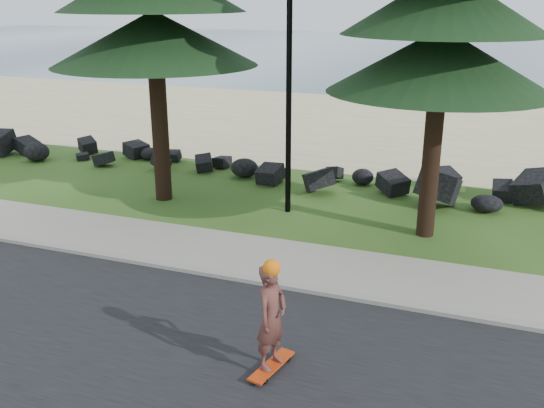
# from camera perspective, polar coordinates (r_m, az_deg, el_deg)

# --- Properties ---
(ground) EXTENTS (160.00, 160.00, 0.00)m
(ground) POSITION_cam_1_polar(r_m,az_deg,el_deg) (12.81, -3.18, -5.24)
(ground) COLOR #2D4716
(ground) RESTS_ON ground
(road) EXTENTS (160.00, 7.00, 0.02)m
(road) POSITION_cam_1_polar(r_m,az_deg,el_deg) (9.39, -14.55, -15.74)
(road) COLOR black
(road) RESTS_ON ground
(kerb) EXTENTS (160.00, 0.20, 0.10)m
(kerb) POSITION_cam_1_polar(r_m,az_deg,el_deg) (12.05, -4.89, -6.68)
(kerb) COLOR gray
(kerb) RESTS_ON ground
(sidewalk) EXTENTS (160.00, 2.00, 0.08)m
(sidewalk) POSITION_cam_1_polar(r_m,az_deg,el_deg) (12.96, -2.83, -4.74)
(sidewalk) COLOR #A09786
(sidewalk) RESTS_ON ground
(beach_sand) EXTENTS (160.00, 15.00, 0.01)m
(beach_sand) POSITION_cam_1_polar(r_m,az_deg,el_deg) (26.15, 9.61, 7.24)
(beach_sand) COLOR tan
(beach_sand) RESTS_ON ground
(ocean) EXTENTS (160.00, 58.00, 0.01)m
(ocean) POSITION_cam_1_polar(r_m,az_deg,el_deg) (62.08, 16.37, 13.54)
(ocean) COLOR #3D5D75
(ocean) RESTS_ON ground
(seawall_boulders) EXTENTS (60.00, 2.40, 1.10)m
(seawall_boulders) POSITION_cam_1_polar(r_m,az_deg,el_deg) (17.75, 4.01, 1.79)
(seawall_boulders) COLOR black
(seawall_boulders) RESTS_ON ground
(lamp_post) EXTENTS (0.25, 0.14, 8.14)m
(lamp_post) POSITION_cam_1_polar(r_m,az_deg,el_deg) (14.70, 1.63, 14.66)
(lamp_post) COLOR black
(lamp_post) RESTS_ON ground
(skateboarder) EXTENTS (0.49, 0.99, 1.79)m
(skateboarder) POSITION_cam_1_polar(r_m,az_deg,el_deg) (8.82, -0.04, -10.63)
(skateboarder) COLOR #BF320B
(skateboarder) RESTS_ON ground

